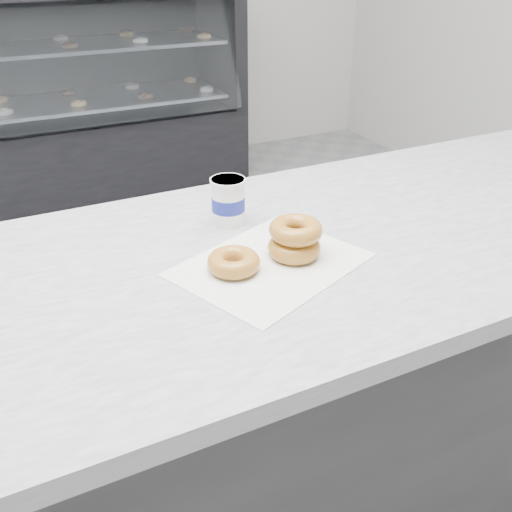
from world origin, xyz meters
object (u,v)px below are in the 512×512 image
at_px(donut_stack, 295,239).
at_px(coffee_cup, 228,201).
at_px(display_case, 42,120).
at_px(counter, 219,432).
at_px(donut_single, 234,262).

height_order(donut_stack, coffee_cup, coffee_cup).
bearing_deg(donut_stack, coffee_cup, 105.72).
distance_m(display_case, coffee_cup, 2.61).
bearing_deg(coffee_cup, donut_stack, -55.77).
xyz_separation_m(counter, display_case, (0.00, 2.72, 0.04)).
bearing_deg(coffee_cup, donut_single, -92.78).
xyz_separation_m(display_case, coffee_cup, (0.10, -2.57, 0.46)).
height_order(display_case, donut_stack, display_case).
distance_m(donut_stack, coffee_cup, 0.20).
xyz_separation_m(donut_single, donut_stack, (0.13, -0.00, 0.02)).
relative_size(donut_single, donut_stack, 0.78).
relative_size(donut_single, coffee_cup, 0.98).
relative_size(display_case, coffee_cup, 23.39).
relative_size(display_case, donut_single, 23.92).
distance_m(counter, donut_stack, 0.51).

